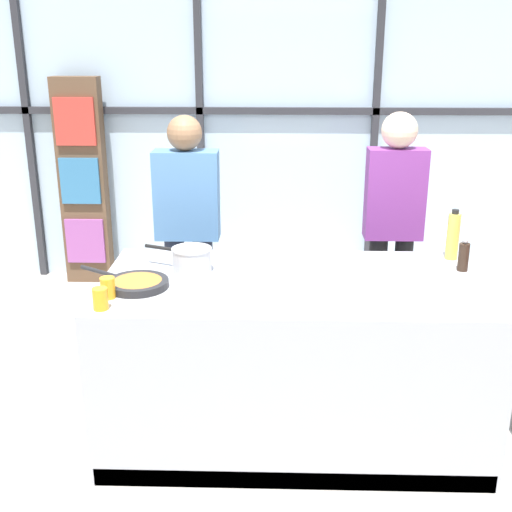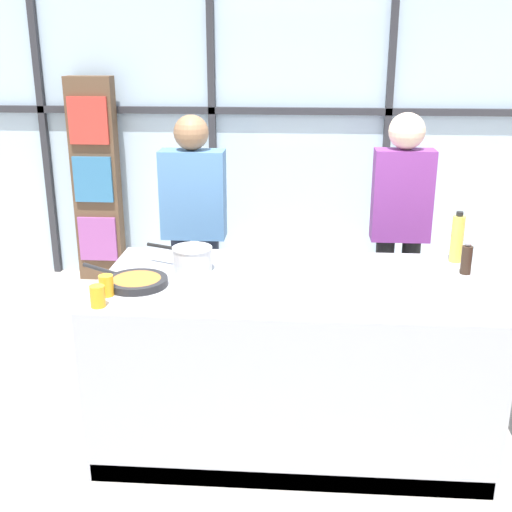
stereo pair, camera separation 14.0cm
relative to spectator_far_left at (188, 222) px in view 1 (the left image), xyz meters
The scene contains 14 objects.
ground_plane 1.58m from the spectator_far_left, 56.28° to the right, with size 18.00×18.00×0.00m, color #ADA89E.
back_window_wall 1.75m from the spectator_far_left, 65.49° to the left, with size 6.40×0.10×2.80m.
bookshelf 1.75m from the spectator_far_left, 129.47° to the left, with size 0.41×0.19×1.84m.
demo_island 1.35m from the spectator_far_left, 56.37° to the right, with size 2.04×1.02×0.92m.
spectator_far_left is the anchor object (origin of this frame).
spectator_center_left 1.40m from the spectator_far_left, ahead, with size 0.39×0.24×1.69m.
frying_pan 1.17m from the spectator_far_left, 95.42° to the right, with size 0.52×0.39×0.04m.
saucepan 0.94m from the spectator_far_left, 81.19° to the right, with size 0.39×0.23×0.13m.
white_plate 1.78m from the spectator_far_left, 51.07° to the right, with size 0.27×0.27×0.01m, color white.
mixing_bowl 1.63m from the spectator_far_left, 43.30° to the right, with size 0.25×0.25×0.06m.
oil_bottle 1.76m from the spectator_far_left, 22.38° to the right, with size 0.07×0.07×0.29m.
pepper_grinder 1.85m from the spectator_far_left, 28.07° to the right, with size 0.06×0.06×0.19m.
juice_glass_near 1.47m from the spectator_far_left, 98.56° to the right, with size 0.07×0.07×0.11m, color orange.
juice_glass_far 1.34m from the spectator_far_left, 99.46° to the right, with size 0.07×0.07×0.11m, color orange.
Camera 1 is at (-0.11, -3.17, 2.12)m, focal length 45.00 mm.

